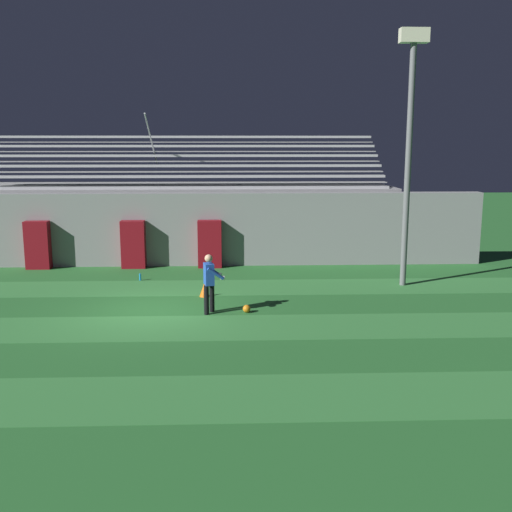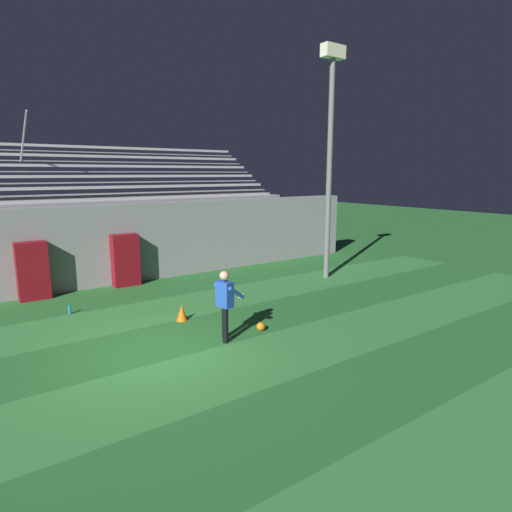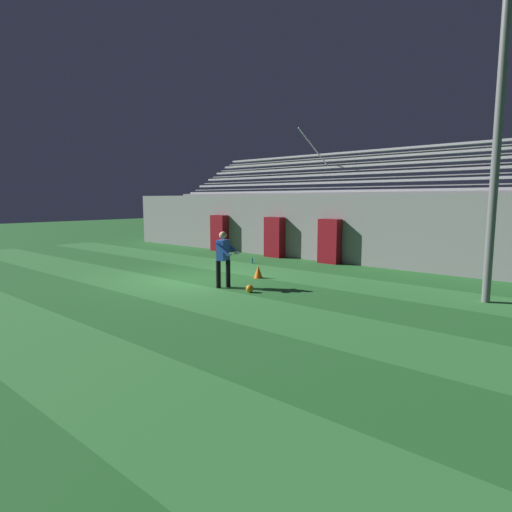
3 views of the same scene
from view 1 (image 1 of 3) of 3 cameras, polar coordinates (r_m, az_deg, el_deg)
name	(u,v)px [view 1 (image 1 of 3)]	position (r m, az deg, el deg)	size (l,w,h in m)	color
ground_plane	(151,310)	(17.35, -9.93, -5.12)	(80.00, 80.00, 0.00)	#286B2D
turf_stripe_near	(108,399)	(11.77, -13.90, -13.08)	(28.00, 2.17, 0.01)	#38843D
turf_stripe_mid	(143,328)	(15.77, -10.74, -6.76)	(28.00, 2.17, 0.01)	#38843D
turf_stripe_far	(162,288)	(19.91, -8.91, -3.02)	(28.00, 2.17, 0.01)	#38843D
back_wall	(173,229)	(23.39, -7.93, 2.54)	(24.00, 0.60, 2.80)	gray
padding_pillar_gate_left	(133,244)	(23.11, -11.61, 1.08)	(0.90, 0.44, 1.81)	maroon
padding_pillar_gate_right	(210,244)	(22.82, -4.42, 1.15)	(0.90, 0.44, 1.81)	maroon
padding_pillar_far_left	(38,245)	(23.96, -20.07, 0.98)	(0.90, 0.44, 1.81)	maroon
bleacher_stand	(179,218)	(26.03, -7.36, 3.63)	(18.00, 4.75, 5.83)	gray
floodlight_pole	(410,128)	(20.14, 14.44, 11.75)	(0.90, 0.36, 8.19)	slate
goalkeeper	(210,280)	(16.65, -4.45, -2.28)	(0.61, 0.67, 1.67)	black
soccer_ball	(247,309)	(16.85, -0.90, -5.04)	(0.22, 0.22, 0.22)	orange
traffic_cone	(204,290)	(18.62, -4.95, -3.23)	(0.30, 0.30, 0.42)	orange
water_bottle	(140,277)	(21.10, -10.97, -1.98)	(0.07, 0.07, 0.24)	#1E8CD8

